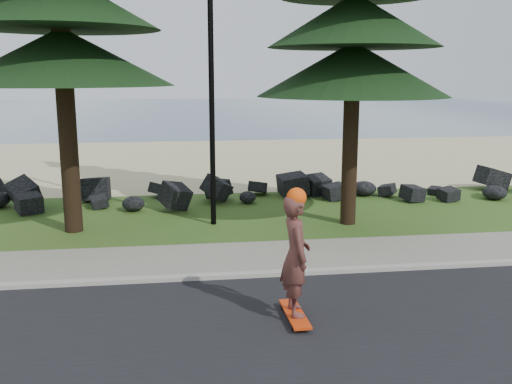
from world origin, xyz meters
TOP-DOWN VIEW (x-y plane):
  - ground at (0.00, 0.00)m, footprint 160.00×160.00m
  - road at (0.00, -4.50)m, footprint 160.00×7.00m
  - kerb at (0.00, -0.90)m, footprint 160.00×0.20m
  - sidewalk at (0.00, 0.20)m, footprint 160.00×2.00m
  - beach_sand at (0.00, 14.50)m, footprint 160.00×15.00m
  - ocean at (0.00, 51.00)m, footprint 160.00×58.00m
  - seawall_boulders at (0.00, 5.60)m, footprint 60.00×2.40m
  - lamp_post at (0.00, 3.20)m, footprint 0.25×0.14m
  - skateboarder at (0.90, -2.93)m, footprint 0.48×1.16m

SIDE VIEW (x-z plane):
  - ground at x=0.00m, z-range 0.00..0.00m
  - seawall_boulders at x=0.00m, z-range -0.55..0.55m
  - ocean at x=0.00m, z-range 0.00..0.01m
  - beach_sand at x=0.00m, z-range 0.00..0.01m
  - road at x=0.00m, z-range 0.00..0.02m
  - sidewalk at x=0.00m, z-range 0.00..0.08m
  - kerb at x=0.00m, z-range 0.00..0.10m
  - skateboarder at x=0.90m, z-range 0.01..2.14m
  - lamp_post at x=0.00m, z-range 0.06..8.20m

